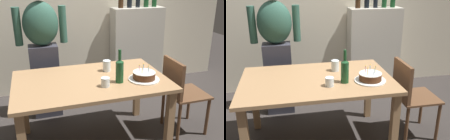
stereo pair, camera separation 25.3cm
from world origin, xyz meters
TOP-DOWN VIEW (x-y plane):
  - back_wall at (0.00, 1.55)m, footprint 5.20×0.10m
  - dining_table at (0.00, 0.00)m, footprint 1.50×0.96m
  - birthday_cake at (0.50, -0.17)m, footprint 0.31×0.31m
  - water_glass_near at (0.22, 0.18)m, footprint 0.08×0.08m
  - water_glass_far at (0.09, -0.21)m, footprint 0.08×0.08m
  - wine_bottle at (0.25, -0.15)m, footprint 0.08×0.08m
  - person_man_bearded at (-0.40, 0.79)m, footprint 0.61×0.27m
  - dining_chair at (0.99, -0.07)m, footprint 0.42×0.42m
  - shelf_cabinet at (1.05, 1.33)m, footprint 0.79×0.30m

SIDE VIEW (x-z plane):
  - dining_chair at x=0.99m, z-range 0.08..0.95m
  - shelf_cabinet at x=1.05m, z-range -0.13..1.41m
  - dining_table at x=0.00m, z-range 0.27..1.01m
  - birthday_cake at x=0.50m, z-range 0.70..0.86m
  - water_glass_far at x=0.09m, z-range 0.74..0.83m
  - water_glass_near at x=0.22m, z-range 0.74..0.86m
  - wine_bottle at x=0.25m, z-range 0.70..1.03m
  - person_man_bearded at x=-0.40m, z-range 0.04..1.70m
  - back_wall at x=0.00m, z-range 0.00..2.60m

